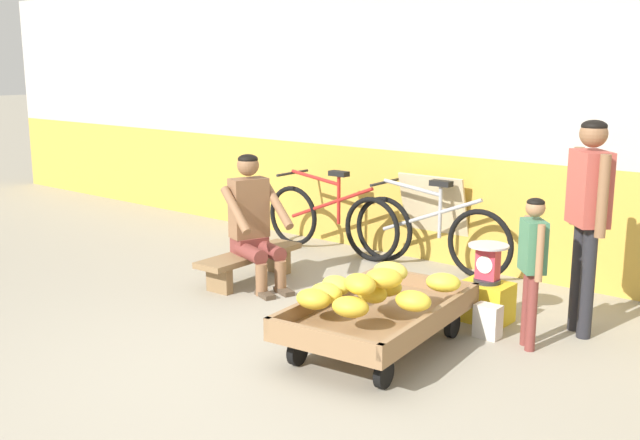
{
  "coord_description": "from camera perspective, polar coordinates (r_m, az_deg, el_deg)",
  "views": [
    {
      "loc": [
        3.12,
        -2.95,
        1.91
      ],
      "look_at": [
        -0.38,
        1.24,
        0.75
      ],
      "focal_mm": 41.69,
      "sensor_mm": 36.0,
      "label": 1
    }
  ],
  "objects": [
    {
      "name": "customer_adult",
      "position": [
        5.48,
        19.91,
        1.2
      ],
      "size": [
        0.37,
        0.37,
        1.53
      ],
      "color": "#232328",
      "rests_on": "ground"
    },
    {
      "name": "plastic_crate",
      "position": [
        5.74,
        12.62,
        -6.15
      ],
      "size": [
        0.36,
        0.28,
        0.3
      ],
      "color": "gold",
      "rests_on": "ground"
    },
    {
      "name": "weighing_scale",
      "position": [
        5.66,
        12.75,
        -3.23
      ],
      "size": [
        0.3,
        0.3,
        0.29
      ],
      "color": "#28282D",
      "rests_on": "plastic_crate"
    },
    {
      "name": "banana_pile",
      "position": [
        4.88,
        3.92,
        -5.31
      ],
      "size": [
        0.86,
        1.08,
        0.26
      ],
      "color": "gold",
      "rests_on": "banana_cart"
    },
    {
      "name": "vendor_seated",
      "position": [
        6.44,
        -5.12,
        -0.09
      ],
      "size": [
        0.73,
        0.6,
        1.14
      ],
      "color": "brown",
      "rests_on": "ground"
    },
    {
      "name": "shopping_bag",
      "position": [
        5.42,
        12.75,
        -7.59
      ],
      "size": [
        0.18,
        0.12,
        0.24
      ],
      "primitive_type": "cube",
      "color": "silver",
      "rests_on": "ground"
    },
    {
      "name": "sign_board",
      "position": [
        7.24,
        8.83,
        0.08
      ],
      "size": [
        0.7,
        0.27,
        0.87
      ],
      "color": "#C6B289",
      "rests_on": "ground"
    },
    {
      "name": "banana_cart",
      "position": [
        5.04,
        4.54,
        -7.39
      ],
      "size": [
        0.99,
        1.52,
        0.36
      ],
      "color": "#8E6B47",
      "rests_on": "ground"
    },
    {
      "name": "low_bench",
      "position": [
        6.6,
        -5.4,
        -3.08
      ],
      "size": [
        0.36,
        1.11,
        0.27
      ],
      "color": "olive",
      "rests_on": "ground"
    },
    {
      "name": "bicycle_near_left",
      "position": [
        7.53,
        0.81,
        0.06
      ],
      "size": [
        1.66,
        0.48,
        0.86
      ],
      "color": "black",
      "rests_on": "ground"
    },
    {
      "name": "ground_plane",
      "position": [
        4.7,
        -6.29,
        -12.05
      ],
      "size": [
        80.0,
        80.0,
        0.0
      ],
      "primitive_type": "plane",
      "color": "gray"
    },
    {
      "name": "bicycle_far_left",
      "position": [
        7.01,
        8.4,
        -0.98
      ],
      "size": [
        1.66,
        0.48,
        0.86
      ],
      "color": "black",
      "rests_on": "ground"
    },
    {
      "name": "back_wall",
      "position": [
        7.02,
        13.45,
        7.63
      ],
      "size": [
        16.0,
        0.3,
        2.83
      ],
      "color": "gold",
      "rests_on": "ground"
    },
    {
      "name": "customer_child",
      "position": [
        5.15,
        16.0,
        -2.71
      ],
      "size": [
        0.24,
        0.26,
        1.04
      ],
      "color": "brown",
      "rests_on": "ground"
    }
  ]
}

